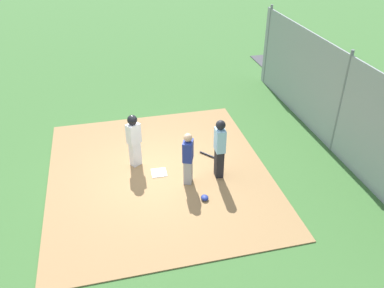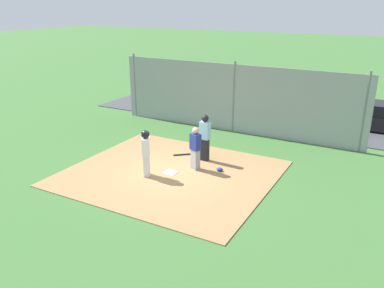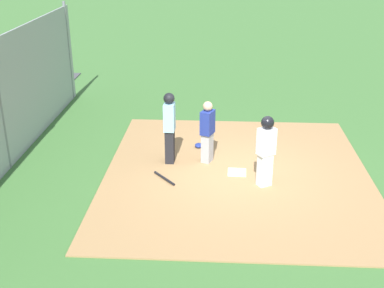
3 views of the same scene
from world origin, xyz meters
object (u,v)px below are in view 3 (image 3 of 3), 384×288
at_px(home_plate, 237,172).
at_px(catcher_mask, 199,145).
at_px(umpire, 170,126).
at_px(runner, 266,146).
at_px(catcher, 207,131).
at_px(baseball_bat, 164,178).

distance_m(home_plate, catcher_mask, 1.80).
height_order(umpire, catcher_mask, umpire).
relative_size(runner, catcher_mask, 7.07).
height_order(home_plate, catcher, catcher).
relative_size(home_plate, umpire, 0.24).
distance_m(umpire, runner, 2.56).
xyz_separation_m(home_plate, baseball_bat, (0.47, -1.73, 0.02)).
relative_size(catcher, catcher_mask, 6.69).
distance_m(umpire, catcher_mask, 1.50).
distance_m(baseball_bat, catcher_mask, 2.09).
distance_m(home_plate, runner, 1.29).
xyz_separation_m(baseball_bat, catcher_mask, (-1.96, 0.72, 0.03)).
height_order(catcher, runner, runner).
relative_size(home_plate, catcher, 0.27).
distance_m(home_plate, catcher, 1.27).
distance_m(home_plate, umpire, 2.02).
xyz_separation_m(umpire, baseball_bat, (0.99, -0.04, -0.95)).
relative_size(umpire, catcher_mask, 7.65).
bearing_deg(catcher_mask, umpire, -35.16).
bearing_deg(runner, catcher, 16.42).
height_order(catcher, umpire, umpire).
xyz_separation_m(home_plate, catcher_mask, (-1.49, -1.01, 0.05)).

